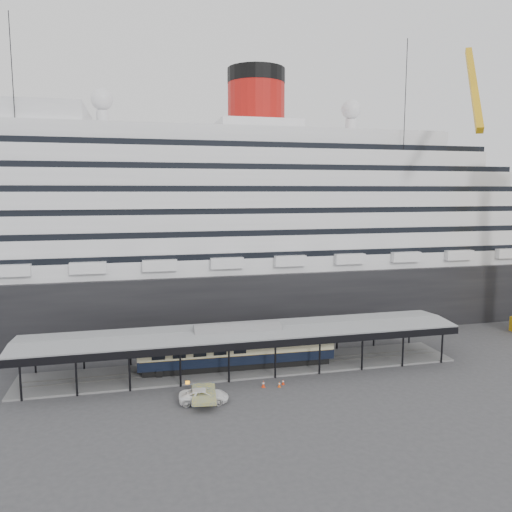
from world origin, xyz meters
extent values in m
plane|color=#373739|center=(0.00, 0.00, 0.00)|extent=(200.00, 200.00, 0.00)
cube|color=black|center=(0.00, 32.00, 5.00)|extent=(130.00, 30.00, 10.00)
cylinder|color=#AC120D|center=(8.00, 32.00, 37.40)|extent=(10.00, 10.00, 9.00)
cylinder|color=black|center=(8.00, 32.00, 42.65)|extent=(10.10, 10.10, 2.50)
sphere|color=silver|center=(-18.00, 32.00, 37.70)|extent=(3.60, 3.60, 3.60)
sphere|color=silver|center=(26.00, 32.00, 37.70)|extent=(3.60, 3.60, 3.60)
cube|color=slate|center=(0.00, 5.00, 0.12)|extent=(56.00, 8.00, 0.24)
cube|color=slate|center=(0.00, 4.28, 0.28)|extent=(54.00, 0.08, 0.10)
cube|color=slate|center=(0.00, 5.72, 0.28)|extent=(54.00, 0.08, 0.10)
cube|color=black|center=(0.00, 0.50, 4.45)|extent=(56.00, 0.18, 0.90)
cube|color=black|center=(0.00, 9.50, 4.45)|extent=(56.00, 0.18, 0.90)
cube|color=slate|center=(0.00, 5.00, 5.18)|extent=(56.00, 9.00, 0.24)
cylinder|color=black|center=(-29.22, 21.75, 23.60)|extent=(0.12, 0.12, 47.21)
cube|color=gold|center=(39.13, 15.12, 39.20)|extent=(11.42, 18.78, 16.80)
cylinder|color=black|center=(30.26, 20.24, 23.60)|extent=(0.12, 0.12, 47.21)
imported|color=white|center=(-6.61, -4.18, 0.74)|extent=(5.60, 3.07, 1.49)
cube|color=black|center=(-1.02, 5.00, 0.64)|extent=(24.04, 3.38, 0.80)
cube|color=black|center=(-1.02, 5.00, 1.67)|extent=(25.20, 3.87, 1.26)
cube|color=beige|center=(-1.02, 5.00, 3.04)|extent=(25.20, 3.91, 1.48)
cube|color=black|center=(-1.02, 5.00, 4.01)|extent=(25.20, 3.87, 0.46)
cube|color=red|center=(0.73, -1.62, 0.02)|extent=(0.43, 0.43, 0.03)
cone|color=red|center=(0.73, -1.62, 0.41)|extent=(0.36, 0.36, 0.79)
cylinder|color=white|center=(0.73, -1.62, 0.49)|extent=(0.25, 0.25, 0.15)
cube|color=#E3510C|center=(2.57, -2.00, 0.01)|extent=(0.40, 0.40, 0.03)
cone|color=#E3510C|center=(2.57, -2.00, 0.36)|extent=(0.33, 0.33, 0.68)
cylinder|color=white|center=(2.57, -2.00, 0.42)|extent=(0.22, 0.22, 0.13)
cube|color=red|center=(3.22, -1.37, 0.01)|extent=(0.39, 0.39, 0.03)
cone|color=red|center=(3.22, -1.37, 0.34)|extent=(0.33, 0.33, 0.64)
cylinder|color=white|center=(3.22, -1.37, 0.40)|extent=(0.21, 0.21, 0.12)
camera|label=1|loc=(-13.24, -55.75, 22.92)|focal=35.00mm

